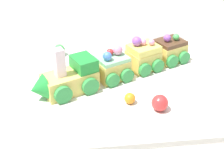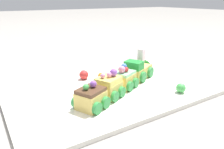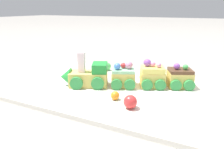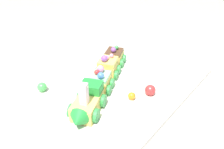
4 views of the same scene
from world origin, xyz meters
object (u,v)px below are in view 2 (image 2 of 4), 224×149
object	(u,v)px
gumball_orange	(101,76)
gumball_green	(181,88)
cake_train_locomotive	(139,70)
cake_car_mint	(124,79)
cake_car_lemon	(109,87)
gumball_red	(84,75)
cake_car_chocolate	(91,98)

from	to	relation	value
gumball_orange	gumball_green	distance (m)	0.27
cake_train_locomotive	gumball_orange	bearing A→B (deg)	130.73
cake_car_mint	cake_car_lemon	bearing A→B (deg)	-179.89
gumball_red	gumball_orange	world-z (taller)	gumball_red
cake_train_locomotive	cake_car_lemon	world-z (taller)	cake_train_locomotive
cake_car_mint	cake_car_chocolate	xyz separation A→B (m)	(-0.15, -0.07, -0.00)
cake_car_mint	cake_car_chocolate	world-z (taller)	cake_car_mint
cake_train_locomotive	gumball_red	bearing A→B (deg)	129.58
cake_car_chocolate	gumball_orange	size ratio (longest dim) A/B	4.42
cake_train_locomotive	gumball_orange	size ratio (longest dim) A/B	6.69
cake_train_locomotive	cake_car_mint	bearing A→B (deg)	-179.98
cake_car_chocolate	gumball_green	bearing A→B (deg)	-36.76
cake_car_mint	gumball_green	world-z (taller)	cake_car_mint
cake_car_mint	gumball_red	xyz separation A→B (m)	(-0.07, 0.13, -0.01)
cake_car_chocolate	cake_train_locomotive	bearing A→B (deg)	-0.02
cake_car_mint	cake_train_locomotive	bearing A→B (deg)	0.02
cake_train_locomotive	cake_car_chocolate	bearing A→B (deg)	179.98
cake_car_chocolate	gumball_red	xyz separation A→B (m)	(0.07, 0.20, -0.01)
gumball_red	cake_car_chocolate	bearing A→B (deg)	-110.27
gumball_orange	gumball_green	xyz separation A→B (m)	(0.14, -0.23, 0.00)
cake_car_mint	gumball_orange	distance (m)	0.11
gumball_red	gumball_orange	bearing A→B (deg)	-28.33
gumball_orange	gumball_red	bearing A→B (deg)	151.67
cake_car_chocolate	gumball_red	world-z (taller)	cake_car_chocolate
cake_car_mint	gumball_green	size ratio (longest dim) A/B	3.41
cake_car_chocolate	gumball_red	size ratio (longest dim) A/B	3.07
gumball_red	cake_train_locomotive	bearing A→B (deg)	-25.70
cake_car_mint	gumball_red	size ratio (longest dim) A/B	3.07
gumball_orange	cake_car_mint	bearing A→B (deg)	-77.22
gumball_orange	cake_car_lemon	bearing A→B (deg)	-111.13
cake_car_lemon	gumball_red	bearing A→B (deg)	64.99
cake_train_locomotive	gumball_green	size ratio (longest dim) A/B	5.17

